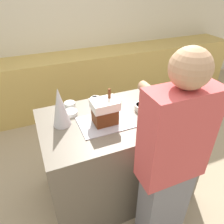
{
  "coord_description": "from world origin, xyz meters",
  "views": [
    {
      "loc": [
        -0.69,
        -1.46,
        2.04
      ],
      "look_at": [
        -0.08,
        0.0,
        1.01
      ],
      "focal_mm": 35.0,
      "sensor_mm": 36.0,
      "label": 1
    }
  ],
  "objects_px": {
    "candy_bowl_behind_tray": "(170,93)",
    "candy_bowl_near_tray_right": "(115,101)",
    "candy_bowl_beside_tree": "(96,100)",
    "baking_tray": "(105,122)",
    "candy_bowl_far_right": "(148,100)",
    "candy_bowl_far_left": "(71,113)",
    "person": "(169,167)",
    "decorative_tree": "(60,107)",
    "gingerbread_house": "(105,111)",
    "candy_bowl_center_rear": "(142,107)",
    "mug": "(148,94)",
    "candy_bowl_near_tray_left": "(70,105)"
  },
  "relations": [
    {
      "from": "candy_bowl_behind_tray",
      "to": "candy_bowl_near_tray_right",
      "type": "height_order",
      "value": "candy_bowl_behind_tray"
    },
    {
      "from": "candy_bowl_behind_tray",
      "to": "candy_bowl_beside_tree",
      "type": "height_order",
      "value": "candy_bowl_beside_tree"
    },
    {
      "from": "baking_tray",
      "to": "candy_bowl_far_right",
      "type": "bearing_deg",
      "value": 17.27
    },
    {
      "from": "candy_bowl_far_left",
      "to": "person",
      "type": "height_order",
      "value": "person"
    },
    {
      "from": "decorative_tree",
      "to": "candy_bowl_far_right",
      "type": "xyz_separation_m",
      "value": [
        0.84,
        0.04,
        -0.14
      ]
    },
    {
      "from": "gingerbread_house",
      "to": "candy_bowl_center_rear",
      "type": "bearing_deg",
      "value": 9.33
    },
    {
      "from": "person",
      "to": "candy_bowl_far_left",
      "type": "bearing_deg",
      "value": 120.63
    },
    {
      "from": "gingerbread_house",
      "to": "candy_bowl_beside_tree",
      "type": "distance_m",
      "value": 0.36
    },
    {
      "from": "baking_tray",
      "to": "candy_bowl_behind_tray",
      "type": "xyz_separation_m",
      "value": [
        0.79,
        0.19,
        0.02
      ]
    },
    {
      "from": "candy_bowl_center_rear",
      "to": "candy_bowl_behind_tray",
      "type": "distance_m",
      "value": 0.42
    },
    {
      "from": "candy_bowl_far_right",
      "to": "person",
      "type": "relative_size",
      "value": 0.06
    },
    {
      "from": "candy_bowl_behind_tray",
      "to": "candy_bowl_near_tray_right",
      "type": "bearing_deg",
      "value": 171.86
    },
    {
      "from": "candy_bowl_behind_tray",
      "to": "mug",
      "type": "relative_size",
      "value": 1.37
    },
    {
      "from": "candy_bowl_near_tray_right",
      "to": "candy_bowl_far_left",
      "type": "xyz_separation_m",
      "value": [
        -0.45,
        -0.04,
        -0.0
      ]
    },
    {
      "from": "candy_bowl_near_tray_left",
      "to": "candy_bowl_far_left",
      "type": "distance_m",
      "value": 0.13
    },
    {
      "from": "candy_bowl_beside_tree",
      "to": "candy_bowl_near_tray_left",
      "type": "distance_m",
      "value": 0.25
    },
    {
      "from": "baking_tray",
      "to": "person",
      "type": "distance_m",
      "value": 0.64
    },
    {
      "from": "candy_bowl_far_right",
      "to": "candy_bowl_behind_tray",
      "type": "distance_m",
      "value": 0.29
    },
    {
      "from": "candy_bowl_center_rear",
      "to": "candy_bowl_near_tray_left",
      "type": "height_order",
      "value": "candy_bowl_center_rear"
    },
    {
      "from": "decorative_tree",
      "to": "candy_bowl_center_rear",
      "type": "height_order",
      "value": "decorative_tree"
    },
    {
      "from": "candy_bowl_beside_tree",
      "to": "mug",
      "type": "height_order",
      "value": "mug"
    },
    {
      "from": "baking_tray",
      "to": "mug",
      "type": "xyz_separation_m",
      "value": [
        0.56,
        0.25,
        0.04
      ]
    },
    {
      "from": "gingerbread_house",
      "to": "candy_bowl_far_left",
      "type": "bearing_deg",
      "value": 134.79
    },
    {
      "from": "gingerbread_house",
      "to": "candy_bowl_near_tray_left",
      "type": "bearing_deg",
      "value": 120.39
    },
    {
      "from": "candy_bowl_near_tray_right",
      "to": "candy_bowl_far_right",
      "type": "bearing_deg",
      "value": -22.23
    },
    {
      "from": "candy_bowl_far_right",
      "to": "candy_bowl_beside_tree",
      "type": "relative_size",
      "value": 1.0
    },
    {
      "from": "candy_bowl_center_rear",
      "to": "candy_bowl_far_left",
      "type": "xyz_separation_m",
      "value": [
        -0.62,
        0.17,
        -0.01
      ]
    },
    {
      "from": "candy_bowl_beside_tree",
      "to": "mug",
      "type": "xyz_separation_m",
      "value": [
        0.52,
        -0.1,
        0.01
      ]
    },
    {
      "from": "baking_tray",
      "to": "candy_bowl_near_tray_left",
      "type": "relative_size",
      "value": 4.25
    },
    {
      "from": "mug",
      "to": "baking_tray",
      "type": "bearing_deg",
      "value": -156.21
    },
    {
      "from": "candy_bowl_far_right",
      "to": "candy_bowl_near_tray_right",
      "type": "height_order",
      "value": "candy_bowl_far_right"
    },
    {
      "from": "candy_bowl_beside_tree",
      "to": "candy_bowl_near_tray_left",
      "type": "bearing_deg",
      "value": 176.34
    },
    {
      "from": "gingerbread_house",
      "to": "mug",
      "type": "xyz_separation_m",
      "value": [
        0.56,
        0.25,
        -0.08
      ]
    },
    {
      "from": "candy_bowl_near_tray_left",
      "to": "candy_bowl_near_tray_right",
      "type": "relative_size",
      "value": 0.84
    },
    {
      "from": "candy_bowl_behind_tray",
      "to": "candy_bowl_near_tray_right",
      "type": "relative_size",
      "value": 0.95
    },
    {
      "from": "baking_tray",
      "to": "decorative_tree",
      "type": "relative_size",
      "value": 1.28
    },
    {
      "from": "candy_bowl_center_rear",
      "to": "candy_bowl_near_tray_right",
      "type": "bearing_deg",
      "value": 130.09
    },
    {
      "from": "candy_bowl_far_right",
      "to": "mug",
      "type": "relative_size",
      "value": 1.22
    },
    {
      "from": "candy_bowl_far_right",
      "to": "candy_bowl_near_tray_right",
      "type": "relative_size",
      "value": 0.85
    },
    {
      "from": "candy_bowl_behind_tray",
      "to": "candy_bowl_far_left",
      "type": "height_order",
      "value": "candy_bowl_behind_tray"
    },
    {
      "from": "baking_tray",
      "to": "person",
      "type": "height_order",
      "value": "person"
    },
    {
      "from": "mug",
      "to": "person",
      "type": "distance_m",
      "value": 0.89
    },
    {
      "from": "decorative_tree",
      "to": "candy_bowl_near_tray_right",
      "type": "xyz_separation_m",
      "value": [
        0.55,
        0.16,
        -0.15
      ]
    },
    {
      "from": "decorative_tree",
      "to": "candy_bowl_near_tray_left",
      "type": "bearing_deg",
      "value": 63.54
    },
    {
      "from": "candy_bowl_beside_tree",
      "to": "candy_bowl_near_tray_right",
      "type": "distance_m",
      "value": 0.19
    },
    {
      "from": "person",
      "to": "candy_bowl_near_tray_right",
      "type": "bearing_deg",
      "value": 92.69
    },
    {
      "from": "decorative_tree",
      "to": "candy_bowl_beside_tree",
      "type": "distance_m",
      "value": 0.46
    },
    {
      "from": "gingerbread_house",
      "to": "person",
      "type": "relative_size",
      "value": 0.17
    },
    {
      "from": "candy_bowl_center_rear",
      "to": "candy_bowl_behind_tray",
      "type": "xyz_separation_m",
      "value": [
        0.4,
        0.13,
        -0.0
      ]
    },
    {
      "from": "gingerbread_house",
      "to": "candy_bowl_far_right",
      "type": "height_order",
      "value": "gingerbread_house"
    }
  ]
}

